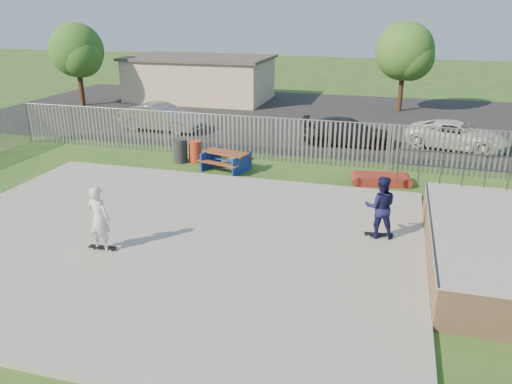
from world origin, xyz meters
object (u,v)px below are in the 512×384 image
(trash_bin_grey, at_px, (180,151))
(car_silver, at_px, (161,117))
(tree_mid, at_px, (405,51))
(car_white, at_px, (457,135))
(skater_white, at_px, (99,219))
(trash_bin_red, at_px, (195,151))
(funbox, at_px, (381,179))
(skater_navy, at_px, (380,207))
(car_dark, at_px, (347,132))
(picnic_table, at_px, (226,161))
(tree_left, at_px, (77,50))

(trash_bin_grey, relative_size, car_silver, 0.23)
(trash_bin_grey, height_order, tree_mid, tree_mid)
(car_white, distance_m, skater_white, 18.22)
(trash_bin_red, relative_size, trash_bin_grey, 0.90)
(car_silver, bearing_deg, skater_white, -158.13)
(funbox, relative_size, trash_bin_grey, 1.95)
(skater_white, bearing_deg, skater_navy, -151.85)
(skater_white, bearing_deg, car_dark, -104.97)
(trash_bin_grey, xyz_separation_m, skater_white, (1.51, -8.90, 0.57))
(car_silver, bearing_deg, trash_bin_red, -138.29)
(trash_bin_red, bearing_deg, car_silver, 129.24)
(trash_bin_red, distance_m, skater_white, 9.24)
(skater_navy, bearing_deg, funbox, -96.39)
(trash_bin_grey, relative_size, car_white, 0.22)
(car_white, distance_m, skater_navy, 12.15)
(picnic_table, relative_size, trash_bin_red, 2.38)
(picnic_table, bearing_deg, car_white, 47.88)
(funbox, height_order, skater_navy, skater_navy)
(picnic_table, height_order, tree_left, tree_left)
(car_white, bearing_deg, tree_left, 91.59)
(car_dark, bearing_deg, tree_mid, -18.78)
(trash_bin_red, bearing_deg, funbox, -5.97)
(funbox, xyz_separation_m, trash_bin_red, (-8.28, 0.87, 0.28))
(car_white, distance_m, tree_mid, 9.99)
(tree_left, height_order, skater_navy, tree_left)
(trash_bin_red, xyz_separation_m, skater_white, (0.89, -9.17, 0.62))
(car_white, height_order, tree_mid, tree_mid)
(funbox, bearing_deg, tree_mid, 78.43)
(car_white, bearing_deg, funbox, 165.76)
(car_dark, xyz_separation_m, tree_left, (-19.28, 5.79, 3.12))
(picnic_table, height_order, car_white, car_white)
(car_dark, bearing_deg, skater_navy, -173.97)
(picnic_table, bearing_deg, car_silver, 149.96)
(trash_bin_grey, distance_m, car_silver, 6.36)
(car_silver, xyz_separation_m, skater_white, (5.00, -14.21, 0.32))
(car_white, bearing_deg, skater_navy, 177.91)
(trash_bin_grey, height_order, car_silver, car_silver)
(car_dark, bearing_deg, picnic_table, 136.24)
(funbox, distance_m, skater_white, 11.16)
(funbox, height_order, tree_left, tree_left)
(skater_white, bearing_deg, tree_mid, -102.08)
(funbox, height_order, trash_bin_red, trash_bin_red)
(trash_bin_red, xyz_separation_m, tree_mid, (8.79, 14.58, 3.42))
(car_silver, height_order, tree_mid, tree_mid)
(funbox, height_order, skater_white, skater_white)
(tree_mid, height_order, skater_navy, tree_mid)
(picnic_table, height_order, car_silver, car_silver)
(picnic_table, relative_size, tree_left, 0.40)
(funbox, xyz_separation_m, skater_navy, (0.13, -5.30, 0.91))
(funbox, bearing_deg, car_white, 52.89)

